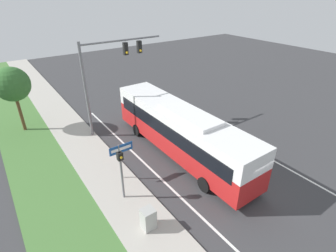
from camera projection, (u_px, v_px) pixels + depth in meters
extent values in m
plane|color=#38383A|center=(247.00, 188.00, 15.16)|extent=(80.00, 80.00, 0.00)
cube|color=#ADA89E|center=(157.00, 240.00, 11.97)|extent=(2.80, 80.00, 0.12)
cube|color=silver|center=(200.00, 216.00, 13.32)|extent=(0.14, 30.00, 0.01)
cube|color=silver|center=(283.00, 166.00, 16.99)|extent=(0.14, 30.00, 0.01)
cube|color=red|center=(180.00, 138.00, 17.79)|extent=(2.49, 12.49, 1.53)
cube|color=white|center=(180.00, 120.00, 17.13)|extent=(2.49, 12.49, 1.25)
cube|color=black|center=(180.00, 125.00, 17.34)|extent=(2.53, 11.49, 0.95)
cube|color=white|center=(190.00, 114.00, 16.11)|extent=(1.74, 4.37, 0.24)
cylinder|color=black|center=(137.00, 130.00, 20.33)|extent=(0.28, 0.91, 0.91)
cylinder|color=black|center=(162.00, 122.00, 21.54)|extent=(0.28, 0.91, 0.91)
cylinder|color=black|center=(205.00, 184.00, 14.76)|extent=(0.28, 0.91, 0.91)
cylinder|color=black|center=(234.00, 169.00, 15.97)|extent=(0.28, 0.91, 0.91)
cylinder|color=slate|center=(86.00, 93.00, 18.78)|extent=(0.20, 0.20, 7.13)
cylinder|color=slate|center=(122.00, 40.00, 18.82)|extent=(6.33, 0.14, 0.14)
cube|color=black|center=(126.00, 49.00, 19.22)|extent=(0.32, 0.28, 0.90)
sphere|color=yellow|center=(127.00, 53.00, 19.21)|extent=(0.18, 0.18, 0.18)
cube|color=black|center=(139.00, 47.00, 19.82)|extent=(0.32, 0.28, 0.90)
sphere|color=yellow|center=(141.00, 51.00, 19.80)|extent=(0.18, 0.18, 0.18)
cylinder|color=slate|center=(122.00, 177.00, 13.70)|extent=(0.12, 0.12, 3.04)
cube|color=black|center=(120.00, 156.00, 13.09)|extent=(0.28, 0.24, 0.44)
sphere|color=yellow|center=(121.00, 158.00, 12.98)|extent=(0.14, 0.14, 0.14)
cylinder|color=slate|center=(120.00, 163.00, 15.28)|extent=(0.08, 0.08, 2.44)
cube|color=#19478C|center=(121.00, 149.00, 14.93)|extent=(1.45, 0.03, 0.51)
cube|color=white|center=(121.00, 149.00, 14.91)|extent=(1.23, 0.01, 0.18)
cube|color=#A8A8A3|center=(148.00, 219.00, 12.30)|extent=(0.62, 0.60, 1.10)
cylinder|color=brown|center=(20.00, 112.00, 20.44)|extent=(0.24, 0.24, 3.04)
sphere|color=#33662D|center=(12.00, 84.00, 19.36)|extent=(2.57, 2.57, 2.57)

